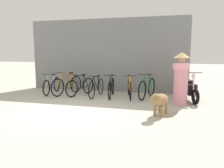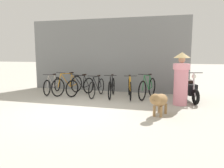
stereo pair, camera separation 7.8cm
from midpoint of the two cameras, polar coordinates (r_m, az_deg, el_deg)
The scene contains 12 objects.
ground_plane at distance 6.54m, azimuth -10.42°, elevation -6.85°, with size 60.00×60.00×0.00m, color #B7B2A5.
shop_wall_back at distance 9.65m, azimuth -1.28°, elevation 7.47°, with size 7.01×0.20×3.13m.
bicycle_0 at distance 9.41m, azimuth -15.06°, elevation -0.32°, with size 0.46×1.68×0.83m.
bicycle_1 at distance 9.05m, azimuth -11.24°, elevation -0.28°, with size 0.59×1.75×0.92m.
bicycle_2 at distance 8.77m, azimuth -7.90°, elevation -0.64°, with size 0.62×1.54×0.86m.
bicycle_3 at distance 8.47m, azimuth -3.72°, elevation -0.89°, with size 0.46×1.65×0.84m.
bicycle_4 at distance 8.36m, azimuth 0.16°, elevation -0.93°, with size 0.46×1.73×0.87m.
bicycle_5 at distance 8.21m, azimuth 4.92°, elevation -1.09°, with size 0.53×1.64×0.87m.
bicycle_6 at distance 8.21m, azimuth 9.52°, elevation -1.08°, with size 0.55×1.67×0.93m.
motorcycle at distance 8.15m, azimuth 19.82°, elevation -1.35°, with size 0.65×1.75×1.04m.
stray_dog at distance 5.96m, azimuth 12.60°, elevation -4.23°, with size 0.54×1.14×0.65m.
person_in_robes at distance 7.34m, azimuth 17.89°, elevation 1.57°, with size 0.74×0.74×1.70m.
Camera 2 is at (2.84, -5.65, 1.67)m, focal length 35.00 mm.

